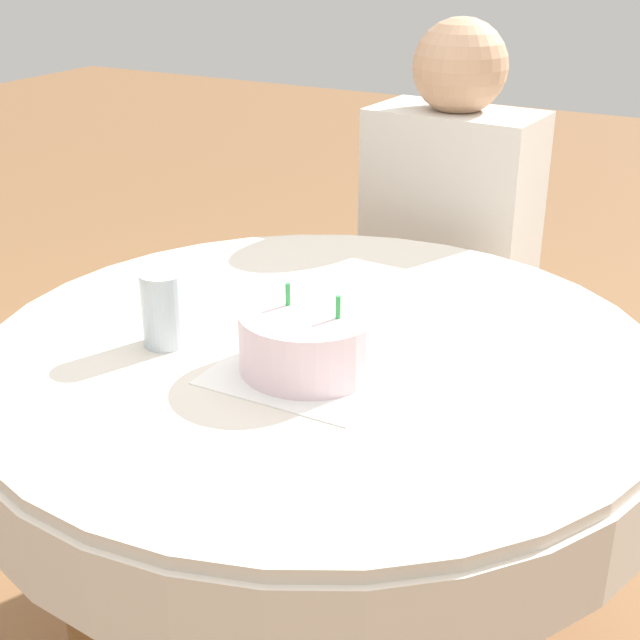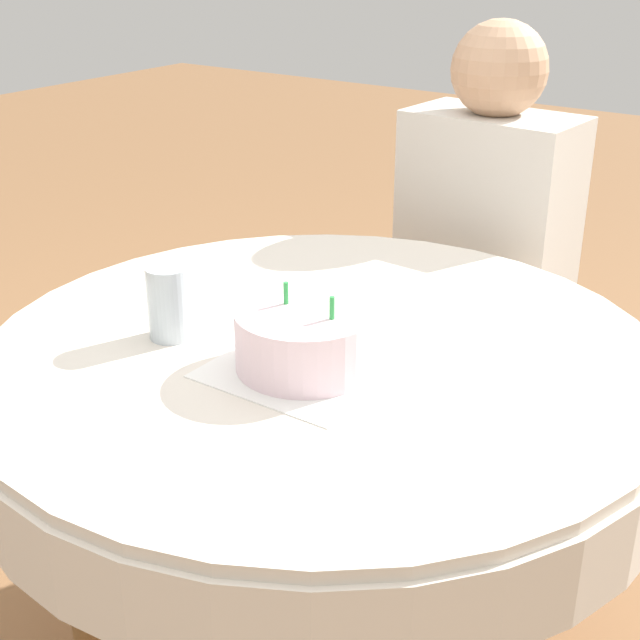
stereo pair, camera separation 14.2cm
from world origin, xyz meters
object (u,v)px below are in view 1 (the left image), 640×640
object	(u,v)px
chair	(457,296)
drinking_glass	(164,309)
birthday_cake	(309,340)
person	(447,223)

from	to	relation	value
chair	drinking_glass	distance (m)	1.04
chair	birthday_cake	bearing A→B (deg)	-80.50
chair	person	xyz separation A→B (m)	(-0.01, -0.09, 0.22)
chair	drinking_glass	world-z (taller)	chair
chair	person	world-z (taller)	person
person	drinking_glass	distance (m)	0.91
birthday_cake	chair	bearing A→B (deg)	96.01
person	birthday_cake	world-z (taller)	person
person	birthday_cake	distance (m)	0.87
chair	drinking_glass	size ratio (longest dim) A/B	7.49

